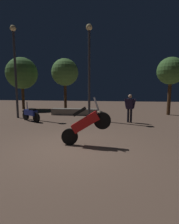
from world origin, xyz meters
TOP-DOWN VIEW (x-y plane):
  - ground_plane at (0.00, 0.00)m, footprint 40.00×40.00m
  - motorcycle_red_foreground at (0.50, 0.36)m, footprint 1.66×0.31m
  - motorcycle_blue_parked_left at (-3.27, 4.23)m, footprint 1.45×0.98m
  - person_rider_beside at (2.33, 4.60)m, footprint 0.64×0.36m
  - streetlamp_near at (0.01, 5.08)m, footprint 0.36×0.36m
  - streetlamp_far at (-4.65, 5.27)m, footprint 0.36×0.36m
  - tree_left_bg at (5.34, 7.82)m, footprint 1.87×1.87m
  - tree_center_bg at (-6.54, 9.66)m, footprint 2.73×2.73m
  - tree_right_bg at (-2.67, 9.67)m, footprint 2.28×2.28m
  - planter_wall_low at (-1.22, 6.86)m, footprint 3.36×0.50m

SIDE VIEW (x-z plane):
  - ground_plane at x=0.00m, z-range 0.00..0.00m
  - planter_wall_low at x=-1.22m, z-range 0.00..0.45m
  - motorcycle_blue_parked_left at x=-3.27m, z-range -0.12..0.99m
  - motorcycle_red_foreground at x=0.50m, z-range -0.07..1.56m
  - person_rider_beside at x=2.33m, z-range 0.14..1.70m
  - tree_left_bg at x=5.34m, z-range 1.03..5.04m
  - tree_center_bg at x=-6.54m, z-range 0.89..5.43m
  - tree_right_bg at x=-2.67m, z-range 1.02..5.38m
  - streetlamp_near at x=0.01m, z-range 0.70..6.16m
  - streetlamp_far at x=-4.65m, z-range 0.71..6.36m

